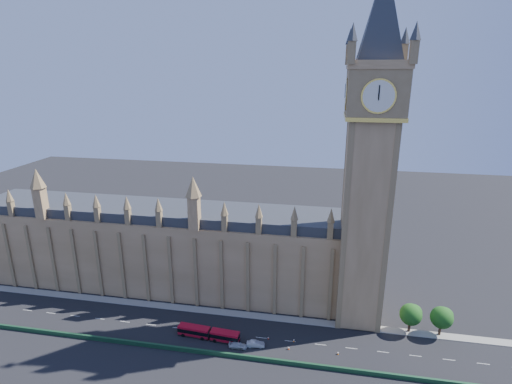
% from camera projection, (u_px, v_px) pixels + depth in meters
% --- Properties ---
extents(ground, '(400.00, 400.00, 0.00)m').
position_uv_depth(ground, '(219.00, 333.00, 110.63)').
color(ground, black).
rests_on(ground, ground).
extents(palace_westminster, '(120.00, 20.00, 28.00)m').
position_uv_depth(palace_westminster, '(162.00, 247.00, 131.49)').
color(palace_westminster, olive).
rests_on(palace_westminster, ground).
extents(elizabeth_tower, '(20.59, 20.59, 105.00)m').
position_uv_depth(elizabeth_tower, '(372.00, 133.00, 101.12)').
color(elizabeth_tower, olive).
rests_on(elizabeth_tower, ground).
extents(bridge_parapet, '(160.00, 0.60, 1.20)m').
position_uv_depth(bridge_parapet, '(209.00, 353.00, 102.00)').
color(bridge_parapet, '#1E4C2D').
rests_on(bridge_parapet, ground).
extents(kerb_north, '(160.00, 3.00, 0.16)m').
position_uv_depth(kerb_north, '(227.00, 313.00, 119.54)').
color(kerb_north, gray).
rests_on(kerb_north, ground).
extents(tree_east_near, '(6.00, 6.00, 8.50)m').
position_uv_depth(tree_east_near, '(412.00, 314.00, 109.49)').
color(tree_east_near, '#382619').
rests_on(tree_east_near, ground).
extents(tree_east_far, '(6.00, 6.00, 8.50)m').
position_uv_depth(tree_east_far, '(443.00, 317.00, 108.12)').
color(tree_east_far, '#382619').
rests_on(tree_east_far, ground).
extents(red_bus, '(17.34, 3.91, 2.92)m').
position_uv_depth(red_bus, '(208.00, 333.00, 107.90)').
color(red_bus, '#AE0B21').
rests_on(red_bus, ground).
extents(car_grey, '(4.63, 2.04, 1.55)m').
position_uv_depth(car_grey, '(221.00, 338.00, 107.32)').
color(car_grey, '#42464A').
rests_on(car_grey, ground).
extents(car_silver, '(4.92, 2.24, 1.57)m').
position_uv_depth(car_silver, '(256.00, 344.00, 104.94)').
color(car_silver, '#B8BAC1').
rests_on(car_silver, ground).
extents(car_white, '(4.85, 2.18, 1.38)m').
position_uv_depth(car_white, '(238.00, 345.00, 104.47)').
color(car_white, silver).
rests_on(car_white, ground).
extents(cone_a, '(0.61, 0.61, 0.74)m').
position_uv_depth(cone_a, '(294.00, 340.00, 106.93)').
color(cone_a, black).
rests_on(cone_a, ground).
extents(cone_b, '(0.55, 0.55, 0.69)m').
position_uv_depth(cone_b, '(268.00, 338.00, 107.93)').
color(cone_b, black).
rests_on(cone_b, ground).
extents(cone_c, '(0.62, 0.62, 0.78)m').
position_uv_depth(cone_c, '(289.00, 348.00, 103.97)').
color(cone_c, black).
rests_on(cone_c, ground).
extents(cone_d, '(0.56, 0.56, 0.73)m').
position_uv_depth(cone_d, '(338.00, 353.00, 102.12)').
color(cone_d, black).
rests_on(cone_d, ground).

